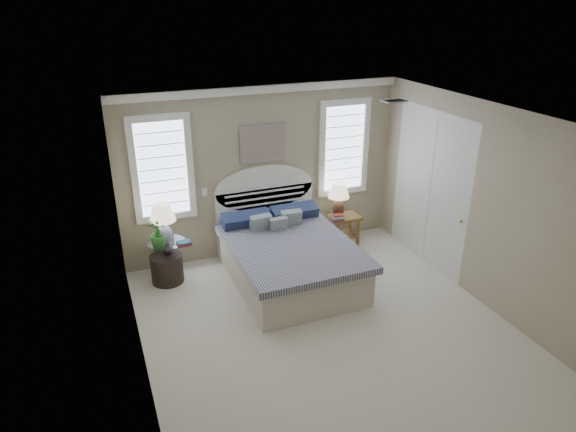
{
  "coord_description": "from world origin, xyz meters",
  "views": [
    {
      "loc": [
        -2.49,
        -4.79,
        3.94
      ],
      "look_at": [
        -0.17,
        1.0,
        1.22
      ],
      "focal_mm": 32.0,
      "sensor_mm": 36.0,
      "label": 1
    }
  ],
  "objects_px": {
    "lamp_right": "(339,196)",
    "floor_pot": "(167,268)",
    "lamp_left": "(163,219)",
    "side_table_left": "(168,257)",
    "bed": "(287,255)",
    "nightstand_right": "(344,223)"
  },
  "relations": [
    {
      "from": "side_table_left",
      "to": "nightstand_right",
      "type": "distance_m",
      "value": 2.95
    },
    {
      "from": "bed",
      "to": "lamp_right",
      "type": "height_order",
      "value": "bed"
    },
    {
      "from": "lamp_left",
      "to": "side_table_left",
      "type": "bearing_deg",
      "value": 43.76
    },
    {
      "from": "nightstand_right",
      "to": "floor_pot",
      "type": "bearing_deg",
      "value": -177.42
    },
    {
      "from": "floor_pot",
      "to": "nightstand_right",
      "type": "bearing_deg",
      "value": 2.58
    },
    {
      "from": "side_table_left",
      "to": "nightstand_right",
      "type": "relative_size",
      "value": 1.19
    },
    {
      "from": "floor_pot",
      "to": "side_table_left",
      "type": "bearing_deg",
      "value": 44.6
    },
    {
      "from": "lamp_left",
      "to": "lamp_right",
      "type": "distance_m",
      "value": 2.88
    },
    {
      "from": "nightstand_right",
      "to": "lamp_left",
      "type": "height_order",
      "value": "lamp_left"
    },
    {
      "from": "side_table_left",
      "to": "lamp_left",
      "type": "distance_m",
      "value": 0.61
    },
    {
      "from": "nightstand_right",
      "to": "bed",
      "type": "bearing_deg",
      "value": -151.97
    },
    {
      "from": "nightstand_right",
      "to": "lamp_left",
      "type": "relative_size",
      "value": 0.87
    },
    {
      "from": "lamp_left",
      "to": "lamp_right",
      "type": "bearing_deg",
      "value": 3.15
    },
    {
      "from": "nightstand_right",
      "to": "lamp_left",
      "type": "xyz_separation_m",
      "value": [
        -2.97,
        -0.12,
        0.61
      ]
    },
    {
      "from": "bed",
      "to": "nightstand_right",
      "type": "distance_m",
      "value": 1.47
    },
    {
      "from": "nightstand_right",
      "to": "lamp_right",
      "type": "relative_size",
      "value": 0.93
    },
    {
      "from": "nightstand_right",
      "to": "lamp_right",
      "type": "bearing_deg",
      "value": 159.06
    },
    {
      "from": "side_table_left",
      "to": "bed",
      "type": "bearing_deg",
      "value": -19.74
    },
    {
      "from": "floor_pot",
      "to": "lamp_left",
      "type": "relative_size",
      "value": 0.77
    },
    {
      "from": "lamp_right",
      "to": "floor_pot",
      "type": "bearing_deg",
      "value": -176.56
    },
    {
      "from": "floor_pot",
      "to": "lamp_left",
      "type": "bearing_deg",
      "value": 45.73
    },
    {
      "from": "floor_pot",
      "to": "lamp_right",
      "type": "relative_size",
      "value": 0.82
    }
  ]
}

